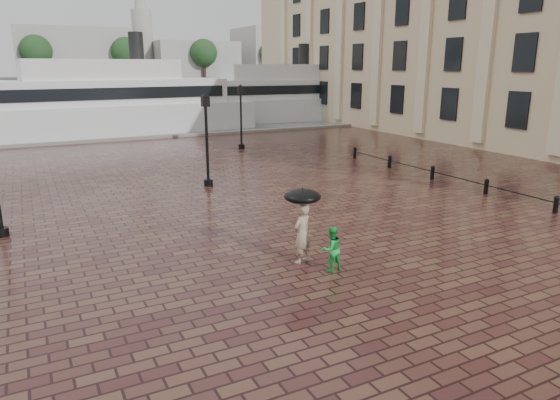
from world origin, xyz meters
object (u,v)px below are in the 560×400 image
object	(u,v)px
child_pedestrian	(331,249)
ferry_far	(279,97)
adult_pedestrian	(302,234)
ferry_near	(104,104)
street_lamps	(100,136)

from	to	relation	value
child_pedestrian	ferry_far	bearing A→B (deg)	-119.93
adult_pedestrian	ferry_near	bearing A→B (deg)	-110.73
street_lamps	adult_pedestrian	xyz separation A→B (m)	(3.70, -14.39, -1.41)
street_lamps	adult_pedestrian	world-z (taller)	street_lamps
adult_pedestrian	child_pedestrian	world-z (taller)	adult_pedestrian
adult_pedestrian	street_lamps	bearing A→B (deg)	-97.38
ferry_near	adult_pedestrian	bearing A→B (deg)	-92.97
street_lamps	ferry_far	xyz separation A→B (m)	(21.92, 22.90, 0.11)
ferry_near	ferry_far	xyz separation A→B (m)	(18.86, 3.40, -0.16)
child_pedestrian	ferry_near	bearing A→B (deg)	-93.23
child_pedestrian	ferry_far	distance (m)	42.23
street_lamps	child_pedestrian	size ratio (longest dim) A/B	15.86
ferry_near	street_lamps	bearing A→B (deg)	-102.97
ferry_far	street_lamps	bearing A→B (deg)	-130.71
child_pedestrian	street_lamps	bearing A→B (deg)	-79.93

